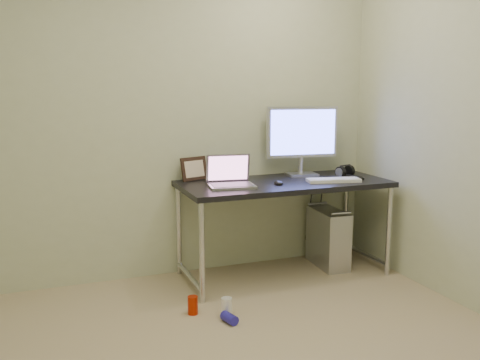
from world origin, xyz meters
name	(u,v)px	position (x,y,z in m)	size (l,w,h in m)	color
wall_back	(161,116)	(0.00, 1.75, 1.25)	(3.50, 0.02, 2.50)	beige
desk	(284,191)	(0.87, 1.40, 0.67)	(1.61, 0.70, 0.75)	black
tower_computer	(328,238)	(1.31, 1.46, 0.24)	(0.23, 0.46, 0.50)	#A7A7AB
cable_a	(309,213)	(1.26, 1.70, 0.40)	(0.01, 0.01, 0.70)	black
cable_b	(319,215)	(1.35, 1.68, 0.38)	(0.01, 0.01, 0.72)	black
can_red	(193,305)	(0.00, 0.93, 0.06)	(0.07, 0.07, 0.12)	#AD1F04
can_white	(227,307)	(0.19, 0.81, 0.06)	(0.07, 0.07, 0.13)	white
can_blue	(229,318)	(0.17, 0.72, 0.03)	(0.06, 0.06, 0.12)	#2821B1
laptop	(230,179)	(0.42, 1.37, 0.80)	(0.36, 0.31, 0.23)	silver
monitor	(302,135)	(1.13, 1.61, 1.08)	(0.60, 0.20, 0.56)	silver
keyboard	(334,180)	(1.22, 1.25, 0.76)	(0.41, 0.13, 0.02)	white
mouse_right	(358,177)	(1.45, 1.27, 0.77)	(0.08, 0.13, 0.04)	black
mouse_left	(279,182)	(0.78, 1.30, 0.77)	(0.07, 0.11, 0.04)	black
headphones	(345,171)	(1.49, 1.51, 0.78)	(0.17, 0.10, 0.10)	black
picture_frame	(194,169)	(0.24, 1.70, 0.84)	(0.23, 0.03, 0.18)	black
webcam	(218,169)	(0.43, 1.67, 0.83)	(0.04, 0.04, 0.11)	silver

